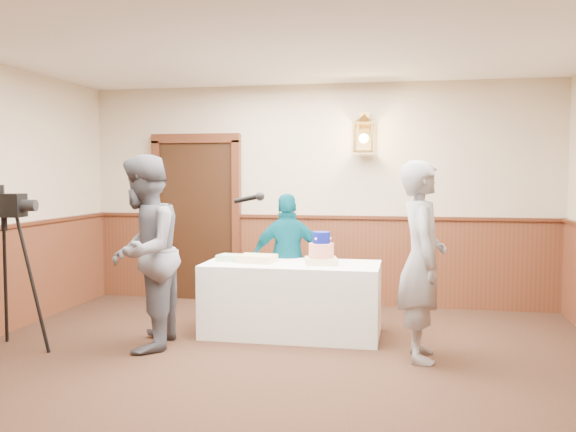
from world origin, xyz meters
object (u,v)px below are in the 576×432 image
Objects in this scene: sheet_cake_green at (232,258)px; tv_camera_rig at (6,281)px; sheet_cake_yellow at (257,258)px; assistant_p at (288,259)px; tiered_cake at (321,251)px; display_table at (292,299)px; baker at (422,261)px; interviewer at (143,252)px.

tv_camera_rig is at bearing -147.86° from sheet_cake_green.
sheet_cake_yellow is 0.51m from assistant_p.
sheet_cake_yellow is 1.36× the size of sheet_cake_green.
tiered_cake is 0.26× the size of assistant_p.
tv_camera_rig is (-2.50, -1.10, 0.29)m from display_table.
tiered_cake is 1.03× the size of sheet_cake_yellow.
tv_camera_rig is at bearing 92.58° from baker.
tiered_cake is at bearing 54.51° from baker.
baker reaches higher than sheet_cake_green.
sheet_cake_green is (-0.97, 0.06, -0.10)m from tiered_cake.
tiered_cake is 3.02m from tv_camera_rig.
display_table is 0.97× the size of interviewer.
sheet_cake_yellow is at bearing -10.64° from sheet_cake_green.
display_table is 0.59m from tiered_cake.
tv_camera_rig reaches higher than assistant_p.
sheet_cake_green is 0.67m from assistant_p.
baker is at bearing -18.17° from sheet_cake_green.
tiered_cake is 0.21× the size of baker.
baker is (1.66, -0.59, 0.11)m from sheet_cake_yellow.
sheet_cake_yellow is 0.25× the size of tv_camera_rig.
assistant_p is 0.98× the size of tv_camera_rig.
display_table is at bearing 16.44° from tv_camera_rig.
interviewer is at bearing 28.48° from assistant_p.
sheet_cake_yellow reaches higher than sheet_cake_green.
interviewer is at bearing -127.64° from sheet_cake_green.
display_table is at bearing 0.22° from sheet_cake_yellow.
assistant_p is at bearing 48.83° from baker.
interviewer is 2.58m from baker.
tiered_cake is 1.76m from interviewer.
sheet_cake_yellow is at bearing 43.14° from assistant_p.
sheet_cake_green is 1.04m from interviewer.
tiered_cake is 0.64m from assistant_p.
baker is at bearing 85.38° from interviewer.
tv_camera_rig is at bearing -82.59° from interviewer.
baker reaches higher than tiered_cake.
tiered_cake is at bearing 13.87° from tv_camera_rig.
tiered_cake is 0.21× the size of interviewer.
assistant_p is at bearing 35.53° from sheet_cake_green.
assistant_p reaches higher than display_table.
sheet_cake_yellow is at bearing -179.78° from display_table.
assistant_p reaches higher than sheet_cake_green.
tiered_cake reaches higher than display_table.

